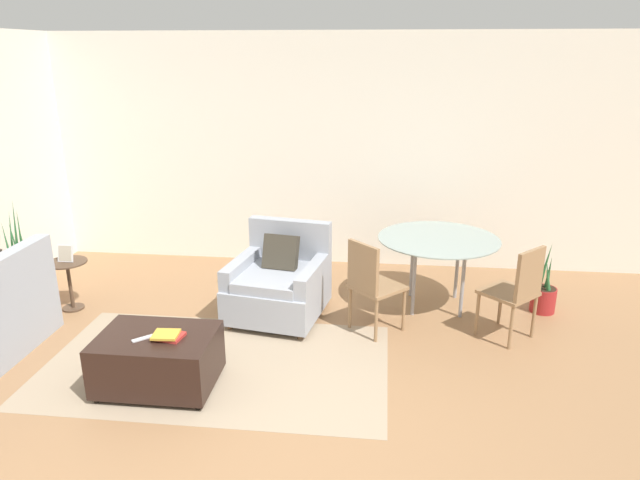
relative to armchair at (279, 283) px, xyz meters
name	(u,v)px	position (x,y,z in m)	size (l,w,h in m)	color
ground_plane	(265,435)	(0.24, -1.90, -0.34)	(20.00, 20.00, 0.00)	#936B47
wall_back	(321,152)	(0.24, 1.60, 1.03)	(12.00, 0.06, 2.75)	white
area_rug	(217,364)	(-0.36, -1.01, -0.34)	(2.88, 1.68, 0.01)	gray
armchair	(279,283)	(0.00, 0.00, 0.00)	(1.00, 1.05, 0.90)	#999EA8
ottoman	(158,359)	(-0.71, -1.38, -0.10)	(0.90, 0.64, 0.44)	black
book_stack	(167,335)	(-0.60, -1.41, 0.13)	(0.24, 0.21, 0.04)	#B72D28
tv_remote_primary	(143,338)	(-0.79, -1.45, 0.11)	(0.15, 0.14, 0.01)	#B7B7BC
potted_plant	(24,283)	(-2.68, -0.06, -0.10)	(0.35, 0.35, 1.11)	maroon
side_table	(69,276)	(-2.14, -0.11, 0.02)	(0.39, 0.39, 0.52)	#4C3828
picture_frame	(65,253)	(-2.14, -0.11, 0.27)	(0.16, 0.07, 0.18)	silver
dining_table	(438,245)	(1.56, 0.38, 0.33)	(1.22, 1.22, 0.74)	#8C9E99
dining_chair_near_left	(371,281)	(0.91, -0.27, 0.18)	(0.59, 0.59, 0.90)	#93704C
dining_chair_near_right	(518,287)	(2.22, -0.27, 0.18)	(0.59, 0.59, 0.90)	#93704C
potted_plant_small	(543,295)	(2.65, 0.38, -0.16)	(0.25, 0.25, 0.72)	maroon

